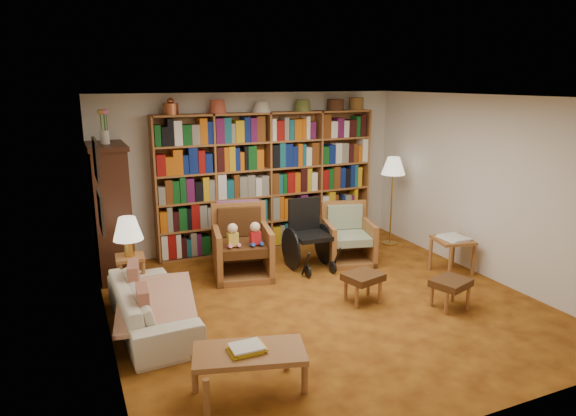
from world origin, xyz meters
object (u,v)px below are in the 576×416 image
wheelchair (308,237)px  coffee_table (249,356)px  floor_lamp (393,169)px  footstool_a (363,279)px  side_table_papers (453,244)px  side_table_lamp (131,269)px  armchair_leather (240,246)px  armchair_sage (345,239)px  footstool_b (451,285)px  sofa (152,306)px

wheelchair → coffee_table: 3.22m
floor_lamp → footstool_a: size_ratio=2.84×
wheelchair → floor_lamp: (1.72, 0.40, 0.81)m
side_table_papers → wheelchair: bearing=149.3°
side_table_papers → footstool_a: 1.74m
side_table_lamp → side_table_papers: size_ratio=0.98×
armchair_leather → armchair_sage: size_ratio=1.13×
footstool_a → coffee_table: coffee_table is taller
armchair_leather → armchair_sage: bearing=-3.9°
armchair_leather → footstool_b: 2.88m
footstool_a → footstool_b: 1.04m
wheelchair → floor_lamp: 1.95m
footstool_a → sofa: bearing=172.0°
wheelchair → side_table_papers: bearing=-30.7°
footstool_a → footstool_b: size_ratio=0.98×
armchair_sage → wheelchair: 0.66m
armchair_leather → side_table_papers: (2.77, -1.19, 0.02)m
armchair_sage → wheelchair: size_ratio=0.88×
side_table_lamp → wheelchair: bearing=3.5°
side_table_lamp → armchair_leather: size_ratio=0.57×
footstool_b → coffee_table: coffee_table is taller
wheelchair → footstool_a: (0.07, -1.40, -0.16)m
footstool_b → sofa: bearing=164.6°
side_table_papers → footstool_a: size_ratio=1.13×
armchair_sage → footstool_b: 2.03m
sofa → wheelchair: size_ratio=1.76×
coffee_table → wheelchair: bearing=54.9°
side_table_papers → floor_lamp: bearing=91.6°
armchair_sage → side_table_papers: size_ratio=1.52×
sofa → side_table_lamp: side_table_lamp is taller
footstool_a → armchair_leather: bearing=124.9°
sofa → footstool_a: (2.50, -0.35, 0.04)m
footstool_b → armchair_leather: bearing=132.6°
side_table_lamp → wheelchair: 2.54m
footstool_b → floor_lamp: bearing=71.8°
armchair_sage → side_table_lamp: bearing=-176.7°
footstool_b → footstool_a: bearing=146.5°
side_table_lamp → wheelchair: size_ratio=0.56×
armchair_leather → armchair_sage: (1.65, -0.11, -0.07)m
side_table_lamp → armchair_leather: armchair_leather is taller
sofa → floor_lamp: (4.16, 1.45, 1.01)m
side_table_lamp → footstool_b: side_table_lamp is taller
sofa → side_table_papers: bearing=-92.6°
sofa → side_table_papers: 4.20m
side_table_lamp → coffee_table: side_table_lamp is taller
sofa → armchair_sage: bearing=-73.3°
wheelchair → footstool_a: 1.41m
armchair_sage → wheelchair: (-0.64, -0.03, 0.13)m
armchair_leather → armchair_sage: armchair_leather is taller
sofa → floor_lamp: floor_lamp is taller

